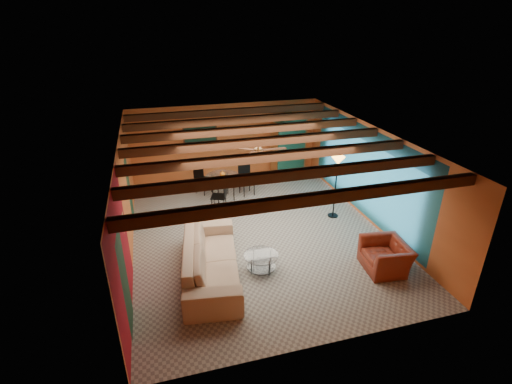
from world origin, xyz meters
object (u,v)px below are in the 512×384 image
object	(u,v)px
sofa	(211,259)
vase	(222,164)
dining_table	(223,183)
armchair	(385,256)
coffee_table	(261,262)
potted_plant	(290,113)
armoire	(289,148)
floor_lamp	(335,187)

from	to	relation	value
sofa	vase	size ratio (longest dim) A/B	16.68
sofa	dining_table	distance (m)	3.98
armchair	coffee_table	distance (m)	2.85
potted_plant	vase	distance (m)	3.19
sofa	armchair	world-z (taller)	sofa
sofa	armoire	world-z (taller)	armoire
sofa	armchair	xyz separation A→B (m)	(3.89, -0.83, -0.10)
dining_table	armoire	distance (m)	3.03
sofa	floor_lamp	world-z (taller)	floor_lamp
sofa	potted_plant	world-z (taller)	potted_plant
sofa	coffee_table	size ratio (longest dim) A/B	3.77
vase	sofa	bearing A→B (deg)	-104.99
floor_lamp	vase	size ratio (longest dim) A/B	10.30
floor_lamp	vase	xyz separation A→B (m)	(-2.88, 2.01, 0.27)
sofa	vase	xyz separation A→B (m)	(1.03, 3.84, 0.76)
armoire	floor_lamp	bearing A→B (deg)	-106.74
potted_plant	armoire	bearing A→B (deg)	0.00
vase	armchair	bearing A→B (deg)	-58.48
armchair	dining_table	world-z (taller)	dining_table
dining_table	vase	distance (m)	0.64
floor_lamp	coffee_table	bearing A→B (deg)	-145.10
coffee_table	floor_lamp	xyz separation A→B (m)	(2.77, 1.93, 0.72)
armchair	vase	bearing A→B (deg)	-142.29
sofa	coffee_table	bearing A→B (deg)	-86.73
dining_table	floor_lamp	world-z (taller)	floor_lamp
coffee_table	potted_plant	world-z (taller)	potted_plant
coffee_table	vase	bearing A→B (deg)	91.57
sofa	vase	world-z (taller)	vase
armchair	armoire	bearing A→B (deg)	-172.05
armchair	potted_plant	size ratio (longest dim) A/B	2.28
sofa	potted_plant	bearing A→B (deg)	-27.57
sofa	armchair	bearing A→B (deg)	-93.91
armoire	sofa	bearing A→B (deg)	-145.80
armchair	potted_plant	xyz separation A→B (m)	(-0.18, 6.00, 1.96)
armoire	vase	xyz separation A→B (m)	(-2.68, -1.33, 0.16)
vase	floor_lamp	bearing A→B (deg)	-34.89
armoire	floor_lamp	size ratio (longest dim) A/B	1.12
armchair	sofa	bearing A→B (deg)	-95.81
potted_plant	vase	bearing A→B (deg)	-153.66
armchair	potted_plant	distance (m)	6.31
sofa	potted_plant	xyz separation A→B (m)	(3.71, 5.17, 1.86)
floor_lamp	dining_table	bearing A→B (deg)	145.11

